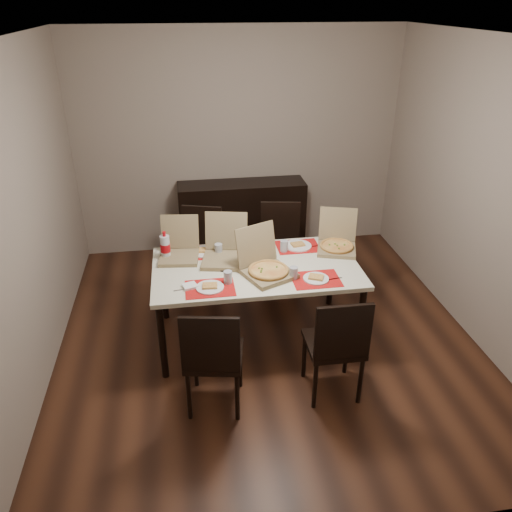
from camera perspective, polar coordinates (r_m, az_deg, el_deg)
name	(u,v)px	position (r m, az deg, el deg)	size (l,w,h in m)	color
ground	(267,337)	(4.78, 1.23, -9.21)	(3.80, 4.00, 0.02)	#422314
room_walls	(260,142)	(4.40, 0.48, 12.86)	(3.84, 4.02, 2.62)	gray
sideboard	(242,218)	(6.08, -1.60, 4.32)	(1.50, 0.40, 0.90)	black
dining_table	(256,273)	(4.40, 0.00, -1.92)	(1.80, 1.00, 0.75)	beige
chair_near_left	(213,356)	(3.74, -4.95, -11.28)	(0.49, 0.49, 0.93)	black
chair_near_right	(337,344)	(3.89, 9.21, -9.86)	(0.42, 0.42, 0.93)	black
chair_far_left	(201,248)	(5.26, -6.32, 0.97)	(0.52, 0.52, 0.93)	black
chair_far_right	(280,243)	(5.34, 2.78, 1.53)	(0.48, 0.48, 0.93)	black
setting_near_left	(212,285)	(4.07, -5.00, -3.27)	(0.49, 0.30, 0.11)	red
setting_near_right	(309,277)	(4.18, 6.11, -2.40)	(0.44, 0.30, 0.11)	red
setting_far_left	(206,251)	(4.61, -5.75, 0.57)	(0.47, 0.30, 0.11)	red
setting_far_right	(294,246)	(4.69, 4.40, 1.17)	(0.49, 0.30, 0.11)	red
napkin_loose	(262,266)	(4.36, 0.65, -1.14)	(0.12, 0.11, 0.02)	white
pizza_box_center	(266,268)	(4.22, 1.18, -1.35)	(0.52, 0.54, 0.38)	olive
pizza_box_right	(337,244)	(4.70, 9.21, 1.42)	(0.44, 0.47, 0.35)	olive
pizza_box_left	(180,251)	(4.56, -8.74, 0.61)	(0.38, 0.42, 0.34)	olive
pizza_box_extra	(225,253)	(4.46, -3.56, 0.34)	(0.46, 0.49, 0.38)	olive
faina_plate	(225,263)	(4.39, -3.55, -0.85)	(0.26, 0.26, 0.03)	black
dip_bowl	(262,252)	(4.58, 0.71, 0.44)	(0.12, 0.12, 0.03)	white
soda_bottle	(165,247)	(4.53, -10.32, 1.00)	(0.09, 0.09, 0.26)	silver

